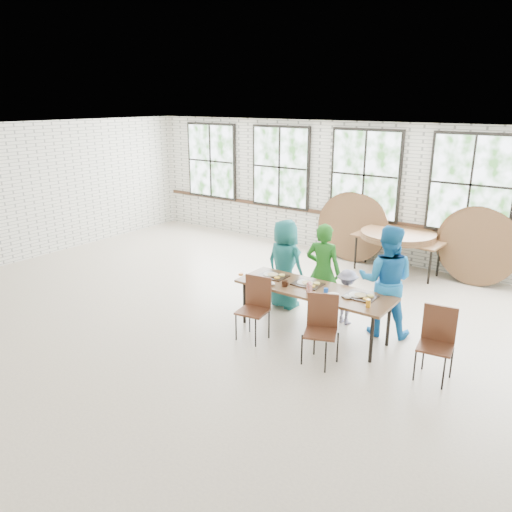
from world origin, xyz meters
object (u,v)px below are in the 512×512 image
at_px(storage_table, 397,241).
at_px(dining_table, 314,292).
at_px(chair_near_left, 255,302).
at_px(chair_near_right, 322,323).

bearing_deg(storage_table, dining_table, -85.32).
xyz_separation_m(dining_table, chair_near_left, (-0.64, -0.60, -0.13)).
bearing_deg(chair_near_right, chair_near_left, 155.28).
xyz_separation_m(dining_table, chair_near_right, (0.50, -0.65, -0.13)).
relative_size(chair_near_left, chair_near_right, 1.00).
height_order(chair_near_left, storage_table, chair_near_left).
relative_size(dining_table, chair_near_left, 2.53).
relative_size(chair_near_right, storage_table, 0.51).
bearing_deg(chair_near_left, dining_table, 34.05).
relative_size(dining_table, chair_near_right, 2.53).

